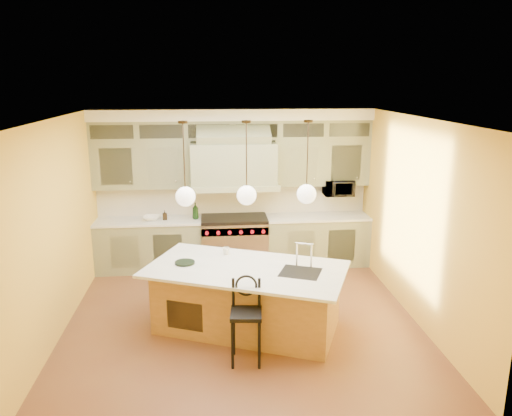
{
  "coord_description": "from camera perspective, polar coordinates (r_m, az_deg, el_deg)",
  "views": [
    {
      "loc": [
        -0.41,
        -6.63,
        3.4
      ],
      "look_at": [
        0.27,
        0.7,
        1.5
      ],
      "focal_mm": 35.0,
      "sensor_mm": 36.0,
      "label": 1
    }
  ],
  "objects": [
    {
      "name": "microwave",
      "position": [
        9.4,
        9.39,
        2.32
      ],
      "size": [
        0.54,
        0.37,
        0.3
      ],
      "primitive_type": "imported",
      "color": "black",
      "rests_on": "back_cabinetry"
    },
    {
      "name": "oil_bottle_b",
      "position": [
        9.14,
        -10.39,
        -0.8
      ],
      "size": [
        0.09,
        0.09,
        0.17
      ],
      "primitive_type": "imported",
      "rotation": [
        0.0,
        0.0,
        0.16
      ],
      "color": "black",
      "rests_on": "back_cabinetry"
    },
    {
      "name": "pendant_left",
      "position": [
        6.55,
        -8.07,
        1.55
      ],
      "size": [
        0.26,
        0.26,
        1.11
      ],
      "color": "#2D2319",
      "rests_on": "ceiling"
    },
    {
      "name": "ceiling",
      "position": [
        6.66,
        -1.76,
        10.18
      ],
      "size": [
        5.0,
        5.0,
        0.0
      ],
      "primitive_type": "plane",
      "rotation": [
        3.14,
        0.0,
        0.0
      ],
      "color": "white",
      "rests_on": "wall_back"
    },
    {
      "name": "pendant_right",
      "position": [
        6.67,
        5.8,
        1.85
      ],
      "size": [
        0.26,
        0.26,
        1.11
      ],
      "color": "#2D2319",
      "rests_on": "ceiling"
    },
    {
      "name": "wall_left",
      "position": [
        7.22,
        -21.9,
        -2.25
      ],
      "size": [
        0.0,
        5.0,
        5.0
      ],
      "primitive_type": "plane",
      "rotation": [
        1.57,
        0.0,
        1.57
      ],
      "color": "gold",
      "rests_on": "ground"
    },
    {
      "name": "cup",
      "position": [
        7.32,
        -3.45,
        -4.93
      ],
      "size": [
        0.12,
        0.12,
        0.1
      ],
      "primitive_type": "imported",
      "rotation": [
        0.0,
        0.0,
        0.1
      ],
      "color": "white",
      "rests_on": "kitchen_island"
    },
    {
      "name": "wall_back",
      "position": [
        9.35,
        -2.66,
        2.43
      ],
      "size": [
        5.0,
        0.0,
        5.0
      ],
      "primitive_type": "plane",
      "rotation": [
        1.57,
        0.0,
        0.0
      ],
      "color": "gold",
      "rests_on": "ground"
    },
    {
      "name": "counter_stool",
      "position": [
        6.22,
        -1.14,
        -12.14
      ],
      "size": [
        0.41,
        0.41,
        1.08
      ],
      "rotation": [
        0.0,
        0.0,
        -0.1
      ],
      "color": "black",
      "rests_on": "floor"
    },
    {
      "name": "back_cabinetry",
      "position": [
        9.09,
        -2.58,
        1.96
      ],
      "size": [
        5.0,
        0.77,
        2.9
      ],
      "color": "#797A5A",
      "rests_on": "floor"
    },
    {
      "name": "oil_bottle_a",
      "position": [
        9.09,
        -6.94,
        -0.34
      ],
      "size": [
        0.12,
        0.12,
        0.3
      ],
      "primitive_type": "imported",
      "rotation": [
        0.0,
        0.0,
        -0.03
      ],
      "color": "black",
      "rests_on": "back_cabinetry"
    },
    {
      "name": "kitchen_island",
      "position": [
        7.03,
        -0.98,
        -10.12
      ],
      "size": [
        2.99,
        2.31,
        1.35
      ],
      "rotation": [
        0.0,
        0.0,
        -0.39
      ],
      "color": "olive",
      "rests_on": "floor"
    },
    {
      "name": "wall_front",
      "position": [
        4.59,
        0.37,
        -10.67
      ],
      "size": [
        5.0,
        0.0,
        5.0
      ],
      "primitive_type": "plane",
      "rotation": [
        -1.57,
        0.0,
        0.0
      ],
      "color": "gold",
      "rests_on": "ground"
    },
    {
      "name": "fruit_bowl",
      "position": [
        9.18,
        -11.82,
        -1.13
      ],
      "size": [
        0.33,
        0.33,
        0.07
      ],
      "primitive_type": "imported",
      "rotation": [
        0.0,
        0.0,
        -0.09
      ],
      "color": "white",
      "rests_on": "back_cabinetry"
    },
    {
      "name": "range",
      "position": [
        9.26,
        -2.48,
        -3.88
      ],
      "size": [
        1.2,
        0.74,
        0.96
      ],
      "color": "silver",
      "rests_on": "floor"
    },
    {
      "name": "pendant_center",
      "position": [
        6.56,
        -1.08,
        1.71
      ],
      "size": [
        0.26,
        0.26,
        1.11
      ],
      "color": "#2D2319",
      "rests_on": "ceiling"
    },
    {
      "name": "wall_right",
      "position": [
        7.5,
        17.76,
        -1.29
      ],
      "size": [
        0.0,
        5.0,
        5.0
      ],
      "primitive_type": "plane",
      "rotation": [
        1.57,
        0.0,
        -1.57
      ],
      "color": "gold",
      "rests_on": "ground"
    },
    {
      "name": "floor",
      "position": [
        7.46,
        -1.59,
        -12.61
      ],
      "size": [
        5.0,
        5.0,
        0.0
      ],
      "primitive_type": "plane",
      "color": "brown",
      "rests_on": "ground"
    }
  ]
}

